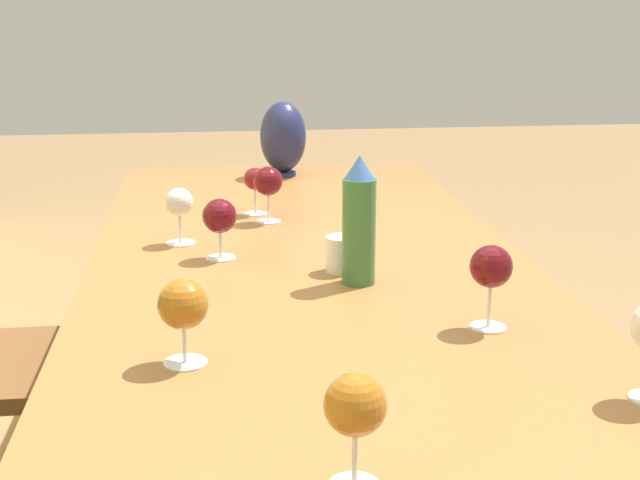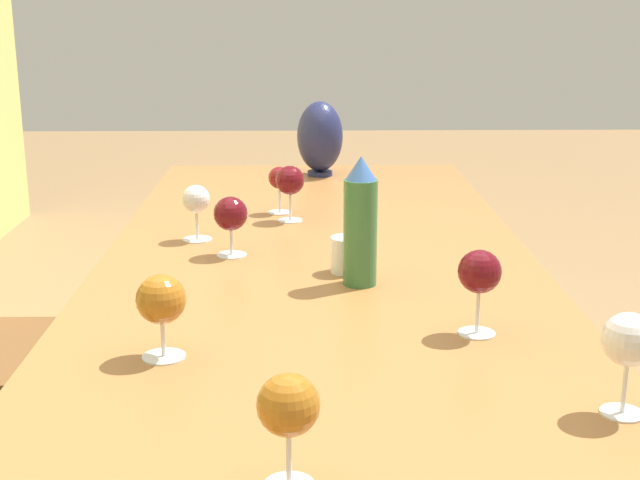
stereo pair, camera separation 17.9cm
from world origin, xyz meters
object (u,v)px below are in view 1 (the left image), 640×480
Objects in this scene: water_bottle at (359,222)px; wine_glass_6 at (255,181)px; vase at (283,138)px; wine_glass_5 at (355,407)px; water_tumbler at (342,254)px; wine_glass_7 at (268,182)px; wine_glass_0 at (220,217)px; wine_glass_2 at (179,204)px; wine_glass_1 at (183,306)px; wine_glass_3 at (491,269)px.

water_bottle reaches higher than wine_glass_6.
wine_glass_5 is (-1.93, 0.07, -0.02)m from vase.
vase is at bearing 3.02° from water_bottle.
water_tumbler is 0.88m from wine_glass_5.
water_tumbler is 0.47m from wine_glass_7.
wine_glass_0 is at bearing 166.69° from vase.
wine_glass_6 is at bearing 16.11° from water_bottle.
vase is at bearing -21.55° from wine_glass_2.
water_tumbler is 0.56× the size of wine_glass_0.
wine_glass_0 is 1.01m from wine_glass_5.
wine_glass_7 is at bearing -12.16° from wine_glass_1.
water_bottle reaches higher than wine_glass_2.
vase is at bearing -10.66° from wine_glass_1.
wine_glass_1 reaches higher than water_tumbler.
wine_glass_2 is (-0.80, 0.31, -0.03)m from vase.
water_tumbler is 0.45m from wine_glass_2.
water_tumbler is at bearing -116.81° from wine_glass_0.
wine_glass_3 is (-0.28, -0.19, -0.02)m from water_bottle.
wine_glass_0 reaches higher than wine_glass_6.
vase is at bearing -2.20° from wine_glass_5.
water_bottle is 1.82× the size of wine_glass_7.
wine_glass_3 is (-1.43, -0.25, -0.02)m from vase.
wine_glass_3 is at bearing -146.37° from water_bottle.
wine_glass_2 is at bearing 2.15° from wine_glass_1.
wine_glass_2 is at bearing 129.48° from wine_glass_7.
vase is at bearing -8.39° from wine_glass_7.
wine_glass_7 is (0.91, -0.20, 0.01)m from wine_glass_1.
wine_glass_6 is (-0.52, 0.12, -0.03)m from vase.
water_bottle is 0.13m from water_tumbler.
wine_glass_7 is at bearing -22.10° from wine_glass_0.
wine_glass_7 is at bearing 15.73° from water_bottle.
wine_glass_0 is at bearing 43.37° from wine_glass_3.
wine_glass_2 is 0.29m from wine_glass_7.
wine_glass_1 is (-0.59, 0.07, 0.00)m from wine_glass_0.
water_bottle is at bearing 33.63° from wine_glass_3.
wine_glass_5 is 1.15× the size of wine_glass_6.
vase is 0.62m from wine_glass_7.
vase reaches higher than wine_glass_1.
wine_glass_0 is at bearing 52.80° from water_bottle.
wine_glass_2 is at bearing 158.45° from vase.
wine_glass_2 is at bearing 46.98° from water_bottle.
wine_glass_0 is 0.17m from wine_glass_2.
water_tumbler is 0.43m from wine_glass_3.
wine_glass_1 is 1.05× the size of wine_glass_2.
wine_glass_0 is at bearing -145.49° from wine_glass_2.
wine_glass_1 is (-1.52, 0.29, -0.03)m from vase.
water_bottle is at bearing -133.02° from wine_glass_2.
vase is 1.65× the size of wine_glass_7.
wine_glass_3 is 1.04× the size of wine_glass_5.
wine_glass_6 is (0.54, 0.16, 0.05)m from water_tumbler.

